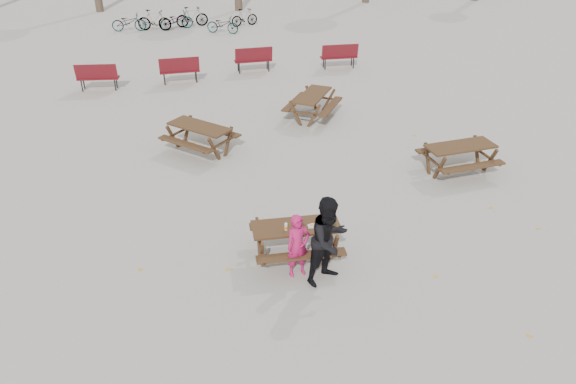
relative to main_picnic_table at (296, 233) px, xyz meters
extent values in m
plane|color=gray|center=(0.00, 0.00, -0.59)|extent=(80.00, 80.00, 0.00)
cube|color=#332012|center=(0.00, 0.00, 0.16)|extent=(1.80, 0.70, 0.05)
cube|color=#332012|center=(0.00, -0.60, -0.14)|extent=(1.80, 0.25, 0.05)
cube|color=#332012|center=(0.00, 0.60, -0.14)|extent=(1.80, 0.25, 0.05)
cylinder|color=#332012|center=(-0.75, -0.30, -0.22)|extent=(0.08, 0.08, 0.73)
cylinder|color=#332012|center=(-0.75, 0.30, -0.22)|extent=(0.08, 0.08, 0.73)
cylinder|color=#332012|center=(0.75, -0.30, -0.22)|extent=(0.08, 0.08, 0.73)
cylinder|color=#332012|center=(0.75, 0.30, -0.22)|extent=(0.08, 0.08, 0.73)
cube|color=white|center=(0.32, -0.10, 0.21)|extent=(0.18, 0.11, 0.03)
ellipsoid|color=tan|center=(0.32, -0.10, 0.25)|extent=(0.14, 0.06, 0.05)
cylinder|color=silver|center=(-0.23, -0.13, 0.26)|extent=(0.06, 0.06, 0.15)
cylinder|color=orange|center=(-0.23, -0.13, 0.25)|extent=(0.07, 0.07, 0.05)
cylinder|color=white|center=(-0.23, -0.13, 0.35)|extent=(0.03, 0.03, 0.02)
imported|color=#B71656|center=(-0.07, -0.58, 0.09)|extent=(0.56, 0.45, 1.36)
imported|color=black|center=(0.49, -0.83, 0.33)|extent=(1.13, 1.06, 1.84)
imported|color=black|center=(-4.94, 20.46, -0.14)|extent=(1.71, 0.65, 0.89)
imported|color=black|center=(-3.65, 20.33, -0.07)|extent=(1.80, 0.87, 1.04)
imported|color=black|center=(-2.56, 20.46, -0.14)|extent=(1.81, 1.07, 0.90)
imported|color=black|center=(-1.75, 20.86, -0.08)|extent=(1.74, 0.80, 1.01)
imported|color=black|center=(-0.27, 19.22, -0.16)|extent=(1.72, 1.17, 0.86)
imported|color=black|center=(0.96, 20.56, -0.14)|extent=(1.54, 0.92, 0.89)
camera|label=1|loc=(-1.74, -9.42, 6.44)|focal=35.00mm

